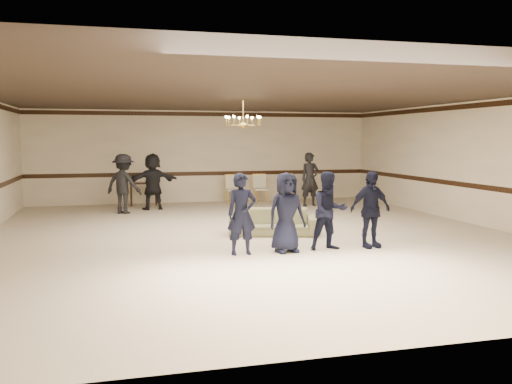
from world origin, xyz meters
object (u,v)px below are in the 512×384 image
(settee, at_px, (274,222))
(console_table, at_px, (144,194))
(banquet_chair_left, at_px, (233,189))
(adult_left, at_px, (124,184))
(chandelier, at_px, (243,112))
(boy_c, at_px, (329,211))
(boy_d, at_px, (370,209))
(boy_b, at_px, (286,212))
(banquet_chair_mid, at_px, (261,189))
(boy_a, at_px, (242,214))
(adult_right, at_px, (310,179))
(banquet_chair_right, at_px, (288,188))
(adult_mid, at_px, (153,181))

(settee, bearing_deg, console_table, 127.36)
(banquet_chair_left, bearing_deg, adult_left, -159.15)
(chandelier, bearing_deg, adult_left, 128.32)
(boy_c, height_order, banquet_chair_left, boy_c)
(settee, height_order, console_table, console_table)
(boy_d, distance_m, settee, 2.48)
(boy_b, relative_size, console_table, 1.72)
(banquet_chair_mid, bearing_deg, boy_b, -97.10)
(boy_b, height_order, console_table, boy_b)
(chandelier, distance_m, boy_a, 3.67)
(adult_right, xyz_separation_m, console_table, (-5.33, 1.55, -0.50))
(chandelier, bearing_deg, banquet_chair_mid, 70.57)
(banquet_chair_mid, distance_m, banquet_chair_right, 1.00)
(boy_d, distance_m, console_table, 9.34)
(boy_a, distance_m, console_table, 8.50)
(boy_d, xyz_separation_m, banquet_chair_mid, (-0.14, 8.16, -0.30))
(console_table, bearing_deg, adult_mid, -74.48)
(adult_left, relative_size, adult_right, 1.00)
(banquet_chair_right, bearing_deg, adult_left, -165.24)
(console_table, bearing_deg, adult_left, -105.59)
(settee, relative_size, banquet_chair_left, 2.13)
(boy_a, xyz_separation_m, adult_mid, (-1.21, 7.21, 0.10))
(boy_d, height_order, adult_left, adult_left)
(boy_a, height_order, banquet_chair_left, boy_a)
(chandelier, xyz_separation_m, banquet_chair_left, (0.84, 5.23, -2.39))
(boy_b, distance_m, adult_right, 7.44)
(boy_a, height_order, banquet_chair_right, boy_a)
(adult_mid, bearing_deg, chandelier, 105.27)
(chandelier, relative_size, banquet_chair_right, 0.97)
(settee, bearing_deg, adult_right, 76.25)
(boy_a, distance_m, boy_c, 1.80)
(boy_a, relative_size, adult_left, 0.89)
(adult_mid, height_order, banquet_chair_right, adult_mid)
(boy_b, bearing_deg, banquet_chair_mid, 69.18)
(boy_a, height_order, boy_b, same)
(boy_b, distance_m, boy_c, 0.90)
(console_table, bearing_deg, banquet_chair_left, 0.57)
(boy_d, bearing_deg, console_table, 108.67)
(boy_b, xyz_separation_m, boy_c, (0.90, 0.00, 0.00))
(settee, bearing_deg, banquet_chair_left, 101.77)
(chandelier, distance_m, settee, 2.81)
(settee, height_order, banquet_chair_left, banquet_chair_left)
(adult_left, bearing_deg, adult_mid, -107.72)
(boy_b, relative_size, boy_c, 1.00)
(boy_b, bearing_deg, adult_right, 57.00)
(boy_d, relative_size, adult_mid, 0.89)
(banquet_chair_left, height_order, banquet_chair_right, same)
(console_table, bearing_deg, boy_c, -64.46)
(adult_left, relative_size, banquet_chair_left, 1.83)
(chandelier, relative_size, adult_right, 0.53)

